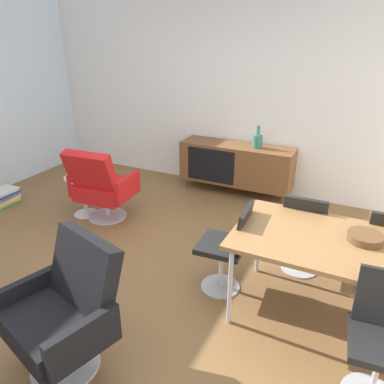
{
  "coord_description": "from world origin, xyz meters",
  "views": [
    {
      "loc": [
        1.69,
        -2.45,
        2.2
      ],
      "look_at": [
        0.33,
        0.32,
        0.84
      ],
      "focal_mm": 34.6,
      "sensor_mm": 36.0,
      "label": 1
    }
  ],
  "objects_px": {
    "dining_chair_front_right": "(383,336)",
    "fruit_bowl": "(82,174)",
    "armchair_black_shell": "(66,309)",
    "magazine_stack": "(3,197)",
    "dining_table": "(340,247)",
    "sideboard": "(236,164)",
    "wooden_bowl_on_table": "(365,237)",
    "side_table_round": "(84,191)",
    "dining_chair_near_window": "(229,245)",
    "dining_chair_back_left": "(304,230)",
    "lounge_chair_red": "(101,185)",
    "vase_cobalt": "(258,141)"
  },
  "relations": [
    {
      "from": "sideboard",
      "to": "side_table_round",
      "type": "xyz_separation_m",
      "value": [
        -1.49,
        -1.5,
        -0.12
      ]
    },
    {
      "from": "armchair_black_shell",
      "to": "side_table_round",
      "type": "xyz_separation_m",
      "value": [
        -1.5,
        1.86,
        -0.15
      ]
    },
    {
      "from": "dining_chair_near_window",
      "to": "sideboard",
      "type": "bearing_deg",
      "value": 108.29
    },
    {
      "from": "wooden_bowl_on_table",
      "to": "lounge_chair_red",
      "type": "relative_size",
      "value": 0.27
    },
    {
      "from": "dining_chair_back_left",
      "to": "armchair_black_shell",
      "type": "bearing_deg",
      "value": -124.48
    },
    {
      "from": "vase_cobalt",
      "to": "magazine_stack",
      "type": "distance_m",
      "value": 3.55
    },
    {
      "from": "dining_chair_front_right",
      "to": "fruit_bowl",
      "type": "height_order",
      "value": "dining_chair_front_right"
    },
    {
      "from": "dining_chair_front_right",
      "to": "fruit_bowl",
      "type": "bearing_deg",
      "value": 160.97
    },
    {
      "from": "dining_chair_near_window",
      "to": "dining_chair_front_right",
      "type": "height_order",
      "value": "same"
    },
    {
      "from": "dining_chair_back_left",
      "to": "fruit_bowl",
      "type": "height_order",
      "value": "dining_chair_back_left"
    },
    {
      "from": "armchair_black_shell",
      "to": "magazine_stack",
      "type": "distance_m",
      "value": 3.16
    },
    {
      "from": "dining_table",
      "to": "wooden_bowl_on_table",
      "type": "bearing_deg",
      "value": 31.23
    },
    {
      "from": "armchair_black_shell",
      "to": "vase_cobalt",
      "type": "bearing_deg",
      "value": 85.14
    },
    {
      "from": "dining_chair_front_right",
      "to": "magazine_stack",
      "type": "relative_size",
      "value": 2.07
    },
    {
      "from": "lounge_chair_red",
      "to": "armchair_black_shell",
      "type": "height_order",
      "value": "same"
    },
    {
      "from": "sideboard",
      "to": "armchair_black_shell",
      "type": "height_order",
      "value": "armchair_black_shell"
    },
    {
      "from": "wooden_bowl_on_table",
      "to": "side_table_round",
      "type": "distance_m",
      "value": 3.31
    },
    {
      "from": "dining_table",
      "to": "wooden_bowl_on_table",
      "type": "relative_size",
      "value": 6.15
    },
    {
      "from": "dining_chair_front_right",
      "to": "dining_chair_back_left",
      "type": "distance_m",
      "value": 1.32
    },
    {
      "from": "dining_table",
      "to": "sideboard",
      "type": "bearing_deg",
      "value": 126.82
    },
    {
      "from": "side_table_round",
      "to": "fruit_bowl",
      "type": "distance_m",
      "value": 0.23
    },
    {
      "from": "dining_chair_front_right",
      "to": "dining_chair_back_left",
      "type": "relative_size",
      "value": 1.0
    },
    {
      "from": "magazine_stack",
      "to": "vase_cobalt",
      "type": "bearing_deg",
      "value": 30.63
    },
    {
      "from": "fruit_bowl",
      "to": "sideboard",
      "type": "bearing_deg",
      "value": 45.18
    },
    {
      "from": "sideboard",
      "to": "vase_cobalt",
      "type": "bearing_deg",
      "value": 0.37
    },
    {
      "from": "sideboard",
      "to": "dining_chair_near_window",
      "type": "bearing_deg",
      "value": -71.71
    },
    {
      "from": "dining_chair_back_left",
      "to": "armchair_black_shell",
      "type": "relative_size",
      "value": 0.9
    },
    {
      "from": "wooden_bowl_on_table",
      "to": "lounge_chair_red",
      "type": "distance_m",
      "value": 2.99
    },
    {
      "from": "wooden_bowl_on_table",
      "to": "dining_chair_front_right",
      "type": "bearing_deg",
      "value": -73.92
    },
    {
      "from": "lounge_chair_red",
      "to": "magazine_stack",
      "type": "relative_size",
      "value": 2.28
    },
    {
      "from": "fruit_bowl",
      "to": "side_table_round",
      "type": "bearing_deg",
      "value": 95.73
    },
    {
      "from": "armchair_black_shell",
      "to": "side_table_round",
      "type": "relative_size",
      "value": 1.82
    },
    {
      "from": "dining_chair_near_window",
      "to": "dining_chair_back_left",
      "type": "distance_m",
      "value": 0.77
    },
    {
      "from": "fruit_bowl",
      "to": "dining_chair_near_window",
      "type": "bearing_deg",
      "value": -15.76
    },
    {
      "from": "fruit_bowl",
      "to": "wooden_bowl_on_table",
      "type": "bearing_deg",
      "value": -9.26
    },
    {
      "from": "dining_chair_near_window",
      "to": "magazine_stack",
      "type": "xyz_separation_m",
      "value": [
        -3.4,
        0.35,
        -0.37
      ]
    },
    {
      "from": "lounge_chair_red",
      "to": "armchair_black_shell",
      "type": "relative_size",
      "value": 1.0
    },
    {
      "from": "dining_table",
      "to": "dining_chair_front_right",
      "type": "distance_m",
      "value": 0.7
    },
    {
      "from": "dining_chair_near_window",
      "to": "side_table_round",
      "type": "distance_m",
      "value": 2.28
    },
    {
      "from": "sideboard",
      "to": "side_table_round",
      "type": "height_order",
      "value": "sideboard"
    },
    {
      "from": "dining_chair_front_right",
      "to": "fruit_bowl",
      "type": "distance_m",
      "value": 3.62
    },
    {
      "from": "lounge_chair_red",
      "to": "magazine_stack",
      "type": "xyz_separation_m",
      "value": [
        -1.52,
        -0.25,
        -0.37
      ]
    },
    {
      "from": "dining_chair_near_window",
      "to": "fruit_bowl",
      "type": "xyz_separation_m",
      "value": [
        -2.19,
        0.62,
        0.09
      ]
    },
    {
      "from": "dining_table",
      "to": "lounge_chair_red",
      "type": "bearing_deg",
      "value": 167.66
    },
    {
      "from": "vase_cobalt",
      "to": "fruit_bowl",
      "type": "bearing_deg",
      "value": -139.89
    },
    {
      "from": "side_table_round",
      "to": "fruit_bowl",
      "type": "xyz_separation_m",
      "value": [
        0.0,
        -0.0,
        0.23
      ]
    },
    {
      "from": "wooden_bowl_on_table",
      "to": "fruit_bowl",
      "type": "bearing_deg",
      "value": 170.74
    },
    {
      "from": "wooden_bowl_on_table",
      "to": "side_table_round",
      "type": "xyz_separation_m",
      "value": [
        -3.24,
        0.53,
        -0.45
      ]
    },
    {
      "from": "dining_chair_back_left",
      "to": "side_table_round",
      "type": "height_order",
      "value": "dining_chair_back_left"
    },
    {
      "from": "dining_chair_front_right",
      "to": "fruit_bowl",
      "type": "xyz_separation_m",
      "value": [
        -3.42,
        1.18,
        0.09
      ]
    }
  ]
}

